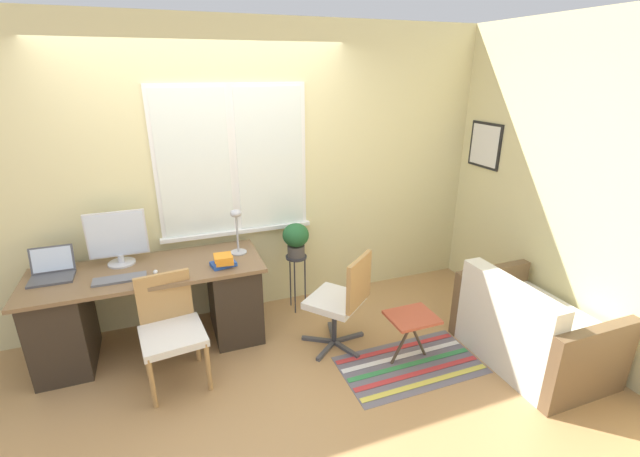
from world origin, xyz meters
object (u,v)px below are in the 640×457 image
at_px(monitor, 118,239).
at_px(book_stack, 224,261).
at_px(laptop, 52,272).
at_px(desk_chair_wooden, 171,328).
at_px(mouse, 155,272).
at_px(desk_lamp, 237,225).
at_px(couch_loveseat, 530,331).
at_px(potted_plant, 296,238).
at_px(office_chair_swivel, 342,299).
at_px(folding_stool, 412,320).
at_px(keyboard, 120,279).
at_px(plant_stand, 296,265).

height_order(monitor, book_stack, monitor).
relative_size(laptop, desk_chair_wooden, 0.37).
relative_size(mouse, desk_lamp, 0.14).
relative_size(couch_loveseat, potted_plant, 3.38).
xyz_separation_m(book_stack, potted_plant, (0.73, 0.34, -0.02)).
bearing_deg(office_chair_swivel, book_stack, -63.36).
relative_size(monitor, desk_lamp, 1.15).
bearing_deg(office_chair_swivel, couch_loveseat, 112.66).
bearing_deg(office_chair_swivel, folding_stool, 100.83).
relative_size(monitor, folding_stool, 1.09).
relative_size(keyboard, desk_lamp, 0.96).
height_order(desk_lamp, couch_loveseat, desk_lamp).
xyz_separation_m(laptop, book_stack, (1.28, -0.27, -0.00)).
relative_size(office_chair_swivel, plant_stand, 1.51).
xyz_separation_m(mouse, potted_plant, (1.26, 0.28, 0.01)).
bearing_deg(office_chair_swivel, laptop, -56.58).
height_order(office_chair_swivel, folding_stool, office_chair_swivel).
bearing_deg(book_stack, monitor, 155.94).
height_order(desk_lamp, potted_plant, desk_lamp).
bearing_deg(folding_stool, laptop, 158.57).
relative_size(monitor, plant_stand, 0.80).
height_order(laptop, couch_loveseat, laptop).
xyz_separation_m(desk_chair_wooden, office_chair_swivel, (1.37, -0.08, 0.01)).
bearing_deg(mouse, potted_plant, 12.48).
distance_m(monitor, book_stack, 0.89).
distance_m(keyboard, potted_plant, 1.55).
height_order(monitor, office_chair_swivel, monitor).
bearing_deg(keyboard, laptop, 154.70).
bearing_deg(folding_stool, desk_lamp, 139.87).
bearing_deg(laptop, couch_loveseat, -21.19).
bearing_deg(book_stack, plant_stand, 24.78).
distance_m(book_stack, couch_loveseat, 2.57).
bearing_deg(desk_chair_wooden, plant_stand, 21.83).
distance_m(couch_loveseat, plant_stand, 2.11).
bearing_deg(book_stack, folding_stool, -29.55).
xyz_separation_m(mouse, desk_chair_wooden, (0.06, -0.37, -0.30)).
bearing_deg(potted_plant, desk_lamp, -169.64).
xyz_separation_m(desk_lamp, potted_plant, (0.57, 0.10, -0.24)).
distance_m(desk_chair_wooden, folding_stool, 1.88).
bearing_deg(couch_loveseat, plant_stand, 46.64).
bearing_deg(office_chair_swivel, monitor, -63.56).
relative_size(book_stack, office_chair_swivel, 0.25).
bearing_deg(desk_lamp, plant_stand, 10.36).
xyz_separation_m(desk_chair_wooden, potted_plant, (1.20, 0.65, 0.31)).
xyz_separation_m(desk_lamp, folding_stool, (1.19, -1.00, -0.63)).
bearing_deg(monitor, couch_loveseat, -25.56).
xyz_separation_m(keyboard, couch_loveseat, (3.05, -1.14, -0.48)).
height_order(laptop, folding_stool, laptop).
bearing_deg(mouse, plant_stand, 12.48).
distance_m(keyboard, couch_loveseat, 3.29).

